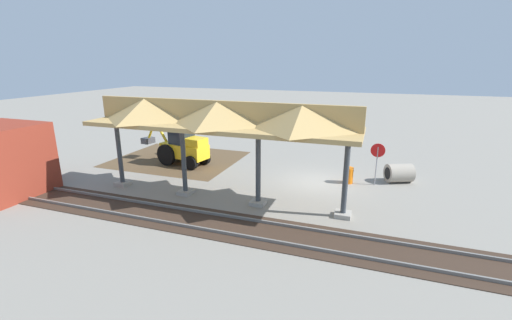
{
  "coord_description": "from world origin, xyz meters",
  "views": [
    {
      "loc": [
        -2.88,
        18.38,
        6.66
      ],
      "look_at": [
        2.93,
        1.99,
        1.6
      ],
      "focal_mm": 24.0,
      "sensor_mm": 36.0,
      "label": 1
    }
  ],
  "objects": [
    {
      "name": "rail_tracks",
      "position": [
        0.0,
        6.54,
        0.03
      ],
      "size": [
        60.0,
        2.58,
        0.15
      ],
      "color": "slate",
      "rests_on": "ground"
    },
    {
      "name": "backhoe",
      "position": [
        9.01,
        -0.64,
        1.26
      ],
      "size": [
        5.37,
        2.24,
        2.82
      ],
      "color": "yellow",
      "rests_on": "ground"
    },
    {
      "name": "dirt_work_zone",
      "position": [
        10.06,
        -1.57,
        0.0
      ],
      "size": [
        8.4,
        7.0,
        0.01
      ],
      "primitive_type": "cube",
      "color": "brown",
      "rests_on": "ground"
    },
    {
      "name": "platform_canopy",
      "position": [
        4.1,
        4.0,
        4.17
      ],
      "size": [
        13.15,
        3.2,
        4.9
      ],
      "color": "#9E998E",
      "rests_on": "ground"
    },
    {
      "name": "brick_utility_building",
      "position": [
        14.96,
        6.99,
        1.8
      ],
      "size": [
        3.81,
        3.49,
        3.59
      ],
      "primitive_type": "cube",
      "color": "maroon",
      "rests_on": "ground"
    },
    {
      "name": "stop_sign",
      "position": [
        -3.13,
        -0.73,
        1.71
      ],
      "size": [
        0.76,
        0.07,
        2.37
      ],
      "color": "gray",
      "rests_on": "ground"
    },
    {
      "name": "traffic_barrel",
      "position": [
        -1.68,
        -0.58,
        0.45
      ],
      "size": [
        0.56,
        0.56,
        0.9
      ],
      "primitive_type": "cylinder",
      "color": "orange",
      "rests_on": "ground"
    },
    {
      "name": "ground_plane",
      "position": [
        0.0,
        0.0,
        0.0
      ],
      "size": [
        120.0,
        120.0,
        0.0
      ],
      "primitive_type": "plane",
      "color": "gray"
    },
    {
      "name": "dirt_mound",
      "position": [
        11.26,
        -2.54,
        0.0
      ],
      "size": [
        3.83,
        3.83,
        2.32
      ],
      "primitive_type": "cone",
      "color": "brown",
      "rests_on": "ground"
    },
    {
      "name": "concrete_pipe",
      "position": [
        -4.4,
        -1.7,
        0.53
      ],
      "size": [
        1.7,
        1.54,
        1.06
      ],
      "color": "#9E9384",
      "rests_on": "ground"
    }
  ]
}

